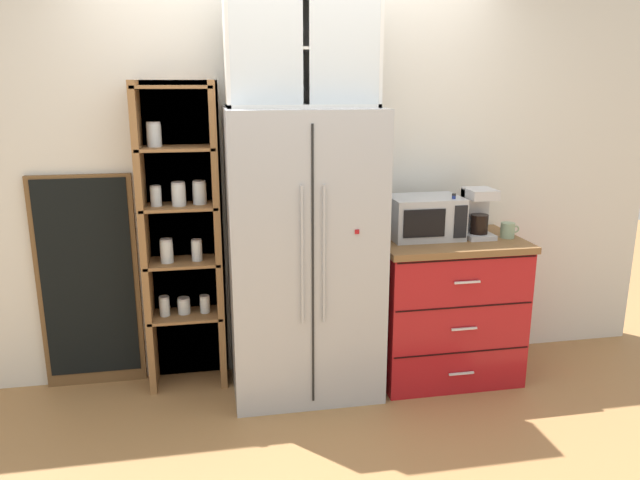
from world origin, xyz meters
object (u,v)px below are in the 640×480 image
at_px(microwave, 424,217).
at_px(mug_navy, 453,234).
at_px(refrigerator, 304,255).
at_px(mug_sage, 508,230).
at_px(coffee_maker, 477,213).
at_px(chalkboard_menu, 89,282).
at_px(bottle_clear, 447,220).
at_px(bottle_cobalt, 452,220).

relative_size(microwave, mug_navy, 3.84).
height_order(refrigerator, mug_sage, refrigerator).
bearing_deg(coffee_maker, chalkboard_menu, 173.54).
relative_size(refrigerator, coffee_maker, 5.57).
height_order(mug_navy, bottle_clear, bottle_clear).
distance_m(bottle_clear, bottle_cobalt, 0.08).
bearing_deg(chalkboard_menu, bottle_clear, -6.34).
distance_m(microwave, mug_navy, 0.20).
relative_size(mug_navy, bottle_cobalt, 0.39).
bearing_deg(bottle_cobalt, mug_sage, -1.19).
height_order(microwave, coffee_maker, coffee_maker).
height_order(coffee_maker, mug_sage, coffee_maker).
bearing_deg(mug_navy, mug_sage, 1.76).
distance_m(mug_sage, chalkboard_menu, 2.62).
relative_size(refrigerator, mug_navy, 15.05).
xyz_separation_m(microwave, mug_navy, (0.15, -0.11, -0.09)).
height_order(mug_navy, chalkboard_menu, chalkboard_menu).
distance_m(microwave, bottle_clear, 0.15).
bearing_deg(coffee_maker, mug_navy, -158.66).
relative_size(coffee_maker, bottle_cobalt, 1.06).
distance_m(coffee_maker, mug_sage, 0.22).
relative_size(refrigerator, bottle_clear, 6.95).
xyz_separation_m(microwave, coffee_maker, (0.33, -0.04, 0.03)).
distance_m(coffee_maker, mug_navy, 0.23).
relative_size(mug_sage, mug_navy, 1.07).
bearing_deg(bottle_cobalt, microwave, 146.82).
bearing_deg(refrigerator, mug_sage, -1.88).
bearing_deg(coffee_maker, microwave, 172.76).
xyz_separation_m(bottle_clear, bottle_cobalt, (-0.00, -0.08, 0.02)).
bearing_deg(mug_sage, refrigerator, 178.12).
bearing_deg(bottle_clear, chalkboard_menu, 173.66).
bearing_deg(mug_navy, refrigerator, 176.68).
xyz_separation_m(mug_sage, bottle_clear, (-0.37, 0.09, 0.06)).
bearing_deg(coffee_maker, bottle_cobalt, -164.11).
height_order(bottle_cobalt, chalkboard_menu, chalkboard_menu).
bearing_deg(mug_sage, mug_navy, -178.24).
xyz_separation_m(refrigerator, mug_navy, (0.92, -0.05, 0.10)).
xyz_separation_m(mug_navy, bottle_cobalt, (-0.00, 0.02, 0.09)).
bearing_deg(bottle_clear, mug_navy, -88.89).
height_order(refrigerator, microwave, refrigerator).
distance_m(refrigerator, microwave, 0.80).
height_order(mug_sage, chalkboard_menu, chalkboard_menu).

